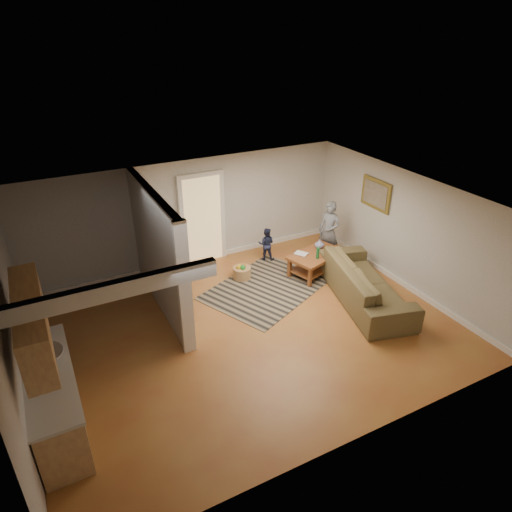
{
  "coord_description": "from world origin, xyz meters",
  "views": [
    {
      "loc": [
        -3.1,
        -6.32,
        5.23
      ],
      "look_at": [
        0.54,
        0.69,
        1.1
      ],
      "focal_mm": 32.0,
      "sensor_mm": 36.0,
      "label": 1
    }
  ],
  "objects_px": {
    "coffee_table": "(316,257)",
    "toddler": "(266,259)",
    "toy_basket": "(242,272)",
    "speaker_left": "(175,288)",
    "speaker_right": "(184,252)",
    "tv_console": "(163,263)",
    "sofa": "(363,299)",
    "child": "(327,258)"
  },
  "relations": [
    {
      "from": "coffee_table",
      "to": "toddler",
      "type": "relative_size",
      "value": 1.75
    },
    {
      "from": "child",
      "to": "toddler",
      "type": "xyz_separation_m",
      "value": [
        -1.35,
        0.64,
        0.0
      ]
    },
    {
      "from": "speaker_left",
      "to": "toddler",
      "type": "bearing_deg",
      "value": 34.34
    },
    {
      "from": "coffee_table",
      "to": "speaker_right",
      "type": "distance_m",
      "value": 3.03
    },
    {
      "from": "speaker_left",
      "to": "toy_basket",
      "type": "height_order",
      "value": "speaker_left"
    },
    {
      "from": "toy_basket",
      "to": "toddler",
      "type": "xyz_separation_m",
      "value": [
        0.92,
        0.55,
        -0.15
      ]
    },
    {
      "from": "tv_console",
      "to": "toddler",
      "type": "xyz_separation_m",
      "value": [
        2.59,
        0.17,
        -0.61
      ]
    },
    {
      "from": "speaker_left",
      "to": "speaker_right",
      "type": "bearing_deg",
      "value": 76.37
    },
    {
      "from": "coffee_table",
      "to": "speaker_right",
      "type": "height_order",
      "value": "speaker_right"
    },
    {
      "from": "speaker_right",
      "to": "tv_console",
      "type": "bearing_deg",
      "value": -118.48
    },
    {
      "from": "tv_console",
      "to": "speaker_left",
      "type": "xyz_separation_m",
      "value": [
        -0.06,
        -0.93,
        -0.09
      ]
    },
    {
      "from": "coffee_table",
      "to": "toddler",
      "type": "bearing_deg",
      "value": 122.7
    },
    {
      "from": "coffee_table",
      "to": "toy_basket",
      "type": "height_order",
      "value": "coffee_table"
    },
    {
      "from": "speaker_left",
      "to": "child",
      "type": "relative_size",
      "value": 0.71
    },
    {
      "from": "coffee_table",
      "to": "speaker_right",
      "type": "relative_size",
      "value": 1.51
    },
    {
      "from": "speaker_left",
      "to": "toddler",
      "type": "relative_size",
      "value": 1.27
    },
    {
      "from": "toy_basket",
      "to": "toddler",
      "type": "height_order",
      "value": "toddler"
    },
    {
      "from": "coffee_table",
      "to": "toy_basket",
      "type": "xyz_separation_m",
      "value": [
        -1.62,
        0.55,
        -0.24
      ]
    },
    {
      "from": "tv_console",
      "to": "speaker_left",
      "type": "relative_size",
      "value": 1.09
    },
    {
      "from": "speaker_right",
      "to": "toddler",
      "type": "relative_size",
      "value": 1.15
    },
    {
      "from": "coffee_table",
      "to": "child",
      "type": "relative_size",
      "value": 0.98
    },
    {
      "from": "coffee_table",
      "to": "tv_console",
      "type": "relative_size",
      "value": 1.26
    },
    {
      "from": "sofa",
      "to": "child",
      "type": "bearing_deg",
      "value": 2.61
    },
    {
      "from": "toy_basket",
      "to": "child",
      "type": "distance_m",
      "value": 2.28
    },
    {
      "from": "toddler",
      "to": "child",
      "type": "bearing_deg",
      "value": -170.18
    },
    {
      "from": "child",
      "to": "speaker_left",
      "type": "bearing_deg",
      "value": -108.44
    },
    {
      "from": "speaker_left",
      "to": "child",
      "type": "xyz_separation_m",
      "value": [
        4.0,
        0.45,
        -0.52
      ]
    },
    {
      "from": "toy_basket",
      "to": "coffee_table",
      "type": "bearing_deg",
      "value": -18.59
    },
    {
      "from": "sofa",
      "to": "speaker_right",
      "type": "distance_m",
      "value": 4.13
    },
    {
      "from": "sofa",
      "to": "speaker_left",
      "type": "distance_m",
      "value": 3.9
    },
    {
      "from": "sofa",
      "to": "coffee_table",
      "type": "height_order",
      "value": "coffee_table"
    },
    {
      "from": "toy_basket",
      "to": "child",
      "type": "bearing_deg",
      "value": -2.4
    },
    {
      "from": "sofa",
      "to": "toy_basket",
      "type": "distance_m",
      "value": 2.72
    },
    {
      "from": "coffee_table",
      "to": "child",
      "type": "height_order",
      "value": "coffee_table"
    },
    {
      "from": "toy_basket",
      "to": "toddler",
      "type": "relative_size",
      "value": 0.5
    },
    {
      "from": "sofa",
      "to": "toy_basket",
      "type": "bearing_deg",
      "value": 58.32
    },
    {
      "from": "coffee_table",
      "to": "tv_console",
      "type": "height_order",
      "value": "tv_console"
    },
    {
      "from": "speaker_right",
      "to": "child",
      "type": "relative_size",
      "value": 0.65
    },
    {
      "from": "coffee_table",
      "to": "tv_console",
      "type": "bearing_deg",
      "value": 164.29
    },
    {
      "from": "sofa",
      "to": "coffee_table",
      "type": "xyz_separation_m",
      "value": [
        -0.25,
        1.42,
        0.39
      ]
    },
    {
      "from": "speaker_left",
      "to": "toy_basket",
      "type": "relative_size",
      "value": 2.56
    },
    {
      "from": "sofa",
      "to": "tv_console",
      "type": "distance_m",
      "value": 4.29
    }
  ]
}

